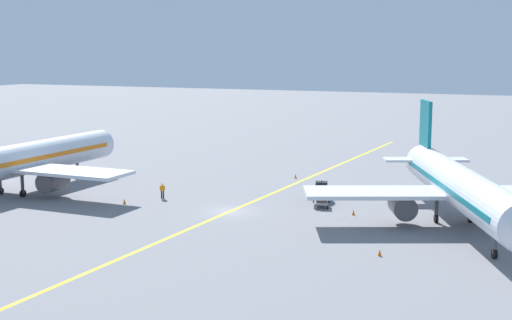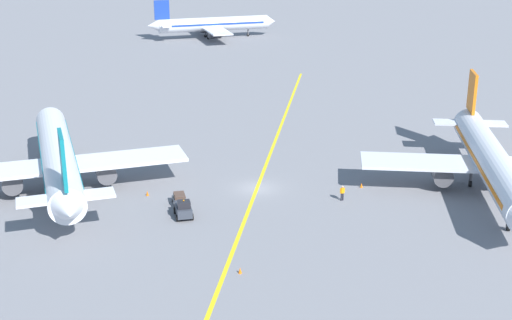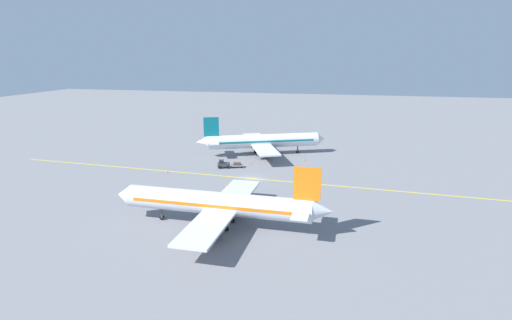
{
  "view_description": "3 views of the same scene",
  "coord_description": "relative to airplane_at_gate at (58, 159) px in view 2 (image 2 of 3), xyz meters",
  "views": [
    {
      "loc": [
        -29.59,
        63.25,
        16.11
      ],
      "look_at": [
        -0.95,
        -4.32,
        4.65
      ],
      "focal_mm": 50.0,
      "sensor_mm": 36.0,
      "label": 1
    },
    {
      "loc": [
        6.35,
        -74.32,
        29.64
      ],
      "look_at": [
        -0.05,
        -0.77,
        3.64
      ],
      "focal_mm": 50.0,
      "sensor_mm": 36.0,
      "label": 2
    },
    {
      "loc": [
        81.32,
        19.67,
        26.25
      ],
      "look_at": [
        0.11,
        0.97,
        4.29
      ],
      "focal_mm": 28.0,
      "sensor_mm": 36.0,
      "label": 3
    }
  ],
  "objects": [
    {
      "name": "traffic_cone_far_edge",
      "position": [
        10.04,
        -0.8,
        -3.43
      ],
      "size": [
        0.32,
        0.32,
        0.55
      ],
      "primitive_type": "cone",
      "color": "orange",
      "rests_on": "ground"
    },
    {
      "name": "ground_crew_worker",
      "position": [
        31.29,
        -0.34,
        -2.8
      ],
      "size": [
        0.52,
        0.37,
        1.68
      ],
      "color": "#23232D",
      "rests_on": "ground"
    },
    {
      "name": "airplane_adjacent_stand",
      "position": [
        47.42,
        3.4,
        0.0
      ],
      "size": [
        28.08,
        35.45,
        10.6
      ],
      "color": "silver",
      "rests_on": "ground"
    },
    {
      "name": "apron_yellow_centreline",
      "position": [
        21.84,
        2.42,
        -3.71
      ],
      "size": [
        7.07,
        119.84,
        0.01
      ],
      "primitive_type": "cube",
      "rotation": [
        0.0,
        0.0,
        -0.06
      ],
      "color": "yellow",
      "rests_on": "ground"
    },
    {
      "name": "traffic_cone_by_wingtip",
      "position": [
        33.57,
        3.66,
        -3.43
      ],
      "size": [
        0.32,
        0.32,
        0.55
      ],
      "primitive_type": "cone",
      "color": "orange",
      "rests_on": "ground"
    },
    {
      "name": "ground_plane",
      "position": [
        21.84,
        2.42,
        -3.71
      ],
      "size": [
        400.0,
        400.0,
        0.0
      ],
      "primitive_type": "plane",
      "color": "slate"
    },
    {
      "name": "traffic_cone_mid_apron",
      "position": [
        4.43,
        11.98,
        -3.43
      ],
      "size": [
        0.32,
        0.32,
        0.55
      ],
      "primitive_type": "cone",
      "color": "orange",
      "rests_on": "ground"
    },
    {
      "name": "airplane_at_gate",
      "position": [
        0.0,
        0.0,
        0.0
      ],
      "size": [
        27.79,
        33.83,
        10.6
      ],
      "color": "silver",
      "rests_on": "ground"
    },
    {
      "name": "airplane_distant_taxiing",
      "position": [
        2.57,
        100.33,
        -0.37
      ],
      "size": [
        30.61,
        25.11,
        9.54
      ],
      "color": "silver",
      "rests_on": "ground"
    },
    {
      "name": "baggage_cart_trailing",
      "position": [
        14.07,
        -3.06,
        -2.95
      ],
      "size": [
        2.12,
        2.9,
        1.24
      ],
      "color": "gray",
      "rests_on": "ground"
    },
    {
      "name": "traffic_cone_near_nose",
      "position": [
        22.08,
        -17.52,
        -3.43
      ],
      "size": [
        0.32,
        0.32,
        0.55
      ],
      "primitive_type": "cone",
      "color": "orange",
      "rests_on": "ground"
    },
    {
      "name": "baggage_tug_dark",
      "position": [
        15.07,
        -6.21,
        -2.81
      ],
      "size": [
        2.47,
        3.31,
        2.11
      ],
      "color": "#333842",
      "rests_on": "ground"
    }
  ]
}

